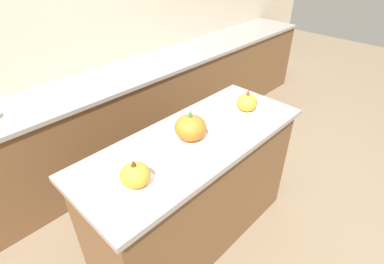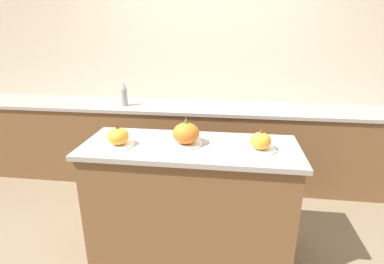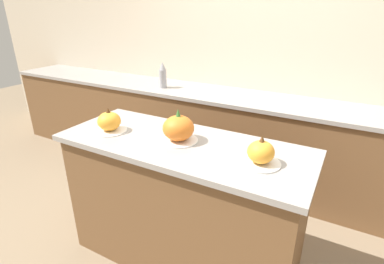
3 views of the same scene
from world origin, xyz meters
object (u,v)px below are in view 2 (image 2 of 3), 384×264
object	(u,v)px
pumpkin_cake_left	(118,137)
pumpkin_cake_center	(186,134)
pumpkin_cake_right	(261,142)
bottle_tall	(124,94)

from	to	relation	value
pumpkin_cake_left	pumpkin_cake_center	distance (m)	0.49
pumpkin_cake_center	pumpkin_cake_right	size ratio (longest dim) A/B	1.08
pumpkin_cake_left	pumpkin_cake_right	world-z (taller)	pumpkin_cake_right
pumpkin_cake_left	pumpkin_cake_right	size ratio (longest dim) A/B	1.01
pumpkin_cake_left	bottle_tall	distance (m)	1.25
pumpkin_cake_center	pumpkin_cake_right	distance (m)	0.53
pumpkin_cake_left	bottle_tall	size ratio (longest dim) A/B	0.84
pumpkin_cake_center	pumpkin_cake_right	xyz separation A→B (m)	(0.52, -0.04, -0.02)
pumpkin_cake_left	pumpkin_cake_right	xyz separation A→B (m)	(1.00, 0.04, -0.00)
pumpkin_cake_center	pumpkin_cake_left	bearing A→B (deg)	-169.72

